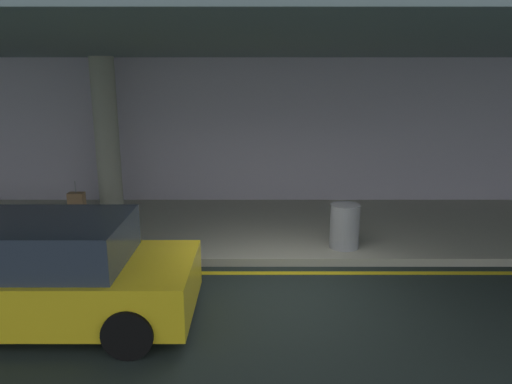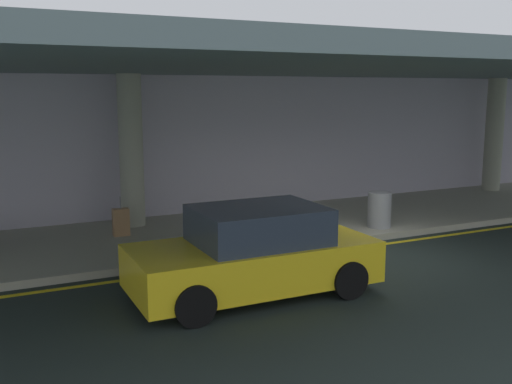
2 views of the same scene
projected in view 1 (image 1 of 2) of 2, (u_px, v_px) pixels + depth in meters
ground_plane at (279, 291)px, 7.72m from camera, size 60.00×60.00×0.00m
sidewalk at (272, 227)px, 10.71m from camera, size 26.00×4.20×0.15m
lane_stripe_yellow at (277, 273)px, 8.41m from camera, size 26.00×0.14×0.01m
support_column_left_mid at (105, 135)px, 11.51m from camera, size 0.57×0.57×3.65m
ceiling_overhang at (275, 45)px, 9.30m from camera, size 28.00×13.20×0.30m
terminal_back_wall at (270, 133)px, 12.46m from camera, size 26.00×0.30×3.80m
car_yellow_taxi at (44, 275)px, 6.58m from camera, size 4.10×1.92×1.50m
suitcase_upright_primary at (75, 206)px, 10.97m from camera, size 0.36×0.22×0.90m
trash_bin_steel at (343, 226)px, 9.16m from camera, size 0.56×0.56×0.85m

